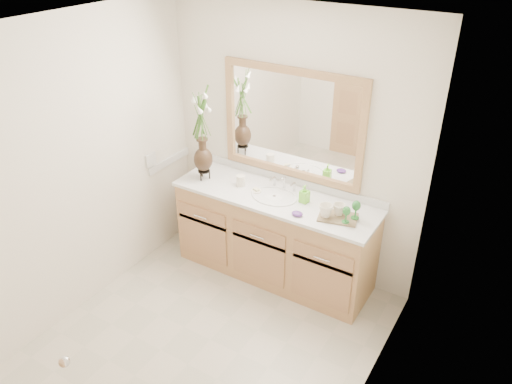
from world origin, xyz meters
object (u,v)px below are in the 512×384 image
Objects in this scene: flower_vase at (201,122)px; soap_bottle at (304,195)px; tray at (338,217)px; tumbler at (241,181)px.

soap_bottle is (0.98, 0.10, -0.49)m from flower_vase.
soap_bottle is at bearing 151.48° from tray.
tumbler is at bearing -167.92° from soap_bottle.
soap_bottle reaches higher than tumbler.
tumbler is at bearing 162.81° from tray.
soap_bottle is at bearing 3.34° from tumbler.
soap_bottle is (0.62, 0.04, 0.02)m from tumbler.
tray is (1.33, 0.01, -0.55)m from flower_vase.
tumbler is 0.62m from soap_bottle.
flower_vase reaches higher than tray.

